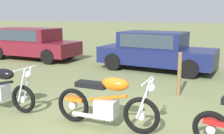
# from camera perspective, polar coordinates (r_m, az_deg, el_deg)

# --- Properties ---
(ground_plane) EXTENTS (120.00, 120.00, 0.00)m
(ground_plane) POSITION_cam_1_polar(r_m,az_deg,el_deg) (5.15, -3.01, -13.00)
(ground_plane) COLOR olive
(motorcycle_orange) EXTENTS (2.07, 0.64, 1.02)m
(motorcycle_orange) POSITION_cam_1_polar(r_m,az_deg,el_deg) (5.06, -1.18, -7.44)
(motorcycle_orange) COLOR black
(motorcycle_orange) RESTS_ON ground
(car_burgundy) EXTENTS (4.30, 2.01, 1.43)m
(car_burgundy) POSITION_cam_1_polar(r_m,az_deg,el_deg) (13.26, -16.71, 5.21)
(car_burgundy) COLOR maroon
(car_burgundy) RESTS_ON ground
(car_navy) EXTENTS (4.41, 2.24, 1.43)m
(car_navy) POSITION_cam_1_polar(r_m,az_deg,el_deg) (10.33, 9.02, 3.77)
(car_navy) COLOR #161E4C
(car_navy) RESTS_ON ground
(fence_post_wooden) EXTENTS (0.10, 0.10, 1.14)m
(fence_post_wooden) POSITION_cam_1_polar(r_m,az_deg,el_deg) (7.22, 13.93, -1.44)
(fence_post_wooden) COLOR brown
(fence_post_wooden) RESTS_ON ground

